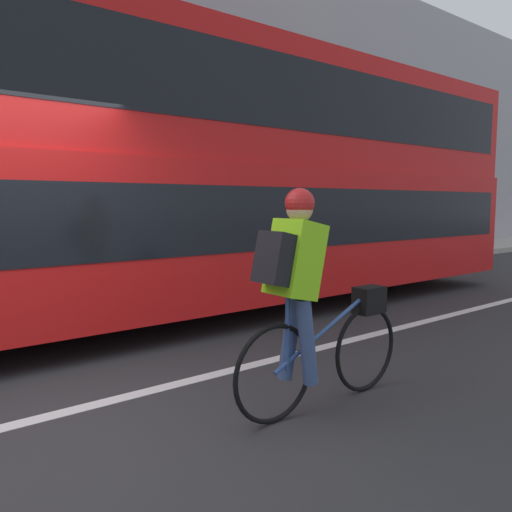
% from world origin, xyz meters
% --- Properties ---
extents(ground_plane, '(80.00, 80.00, 0.00)m').
position_xyz_m(ground_plane, '(0.00, 0.00, 0.00)').
color(ground_plane, '#2D2D30').
extents(road_center_line, '(50.00, 0.14, 0.01)m').
position_xyz_m(road_center_line, '(0.00, 0.01, 0.00)').
color(road_center_line, silver).
rests_on(road_center_line, ground_plane).
extents(bus, '(10.57, 2.49, 3.62)m').
position_xyz_m(bus, '(3.33, 2.18, 2.01)').
color(bus, black).
rests_on(bus, ground_plane).
extents(cyclist_on_bike, '(1.71, 0.32, 1.66)m').
position_xyz_m(cyclist_on_bike, '(1.73, -1.09, 0.89)').
color(cyclist_on_bike, black).
rests_on(cyclist_on_bike, ground_plane).
extents(trash_bin, '(0.53, 0.53, 0.84)m').
position_xyz_m(trash_bin, '(3.25, 4.80, 0.58)').
color(trash_bin, '#262628').
rests_on(trash_bin, sidewalk_curb).
extents(street_sign_post, '(0.36, 0.09, 2.46)m').
position_xyz_m(street_sign_post, '(1.33, 4.79, 1.53)').
color(street_sign_post, '#59595B').
rests_on(street_sign_post, sidewalk_curb).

